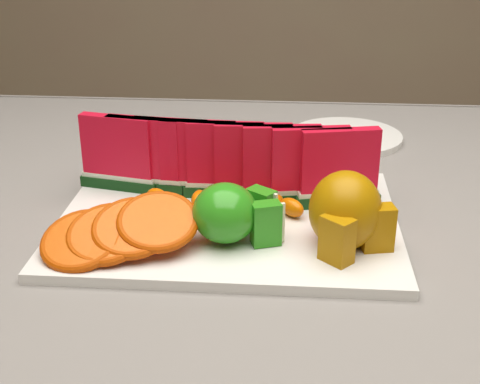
{
  "coord_description": "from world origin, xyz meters",
  "views": [
    {
      "loc": [
        0.06,
        -0.73,
        1.12
      ],
      "look_at": [
        0.01,
        -0.03,
        0.81
      ],
      "focal_mm": 50.0,
      "sensor_mm": 36.0,
      "label": 1
    }
  ],
  "objects": [
    {
      "name": "orange_fan_front",
      "position": [
        -0.11,
        -0.1,
        0.79
      ],
      "size": [
        0.18,
        0.13,
        0.05
      ],
      "color": "#F15A06",
      "rests_on": "platter"
    },
    {
      "name": "fork",
      "position": [
        -0.19,
        0.25,
        0.76
      ],
      "size": [
        0.04,
        0.2,
        0.0
      ],
      "color": "silver",
      "rests_on": "tablecloth"
    },
    {
      "name": "tablecloth",
      "position": [
        0.0,
        0.0,
        0.72
      ],
      "size": [
        1.53,
        1.03,
        0.2
      ],
      "color": "gray",
      "rests_on": "table"
    },
    {
      "name": "side_plate",
      "position": [
        0.15,
        0.31,
        0.76
      ],
      "size": [
        0.19,
        0.19,
        0.01
      ],
      "color": "silver",
      "rests_on": "tablecloth"
    },
    {
      "name": "tangerine_segments",
      "position": [
        -0.01,
        -0.0,
        0.78
      ],
      "size": [
        0.2,
        0.06,
        0.02
      ],
      "color": "#D1461F",
      "rests_on": "platter"
    },
    {
      "name": "platter",
      "position": [
        -0.01,
        -0.01,
        0.76
      ],
      "size": [
        0.4,
        0.3,
        0.01
      ],
      "color": "silver",
      "rests_on": "tablecloth"
    },
    {
      "name": "watermelon_row",
      "position": [
        -0.02,
        0.04,
        0.82
      ],
      "size": [
        0.39,
        0.07,
        0.1
      ],
      "color": "#0B400D",
      "rests_on": "platter"
    },
    {
      "name": "pear_cluster",
      "position": [
        0.13,
        -0.07,
        0.81
      ],
      "size": [
        0.11,
        0.11,
        0.09
      ],
      "color": "#B69611",
      "rests_on": "platter"
    },
    {
      "name": "table",
      "position": [
        0.0,
        0.0,
        0.65
      ],
      "size": [
        1.4,
        0.9,
        0.75
      ],
      "color": "#4D3518",
      "rests_on": "ground"
    },
    {
      "name": "orange_fan_back",
      "position": [
        -0.0,
        0.1,
        0.79
      ],
      "size": [
        0.34,
        0.11,
        0.05
      ],
      "color": "#F15A06",
      "rests_on": "platter"
    },
    {
      "name": "apple_cluster",
      "position": [
        0.0,
        -0.07,
        0.8
      ],
      "size": [
        0.11,
        0.09,
        0.07
      ],
      "color": "#228F0C",
      "rests_on": "platter"
    }
  ]
}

